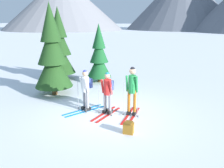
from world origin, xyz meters
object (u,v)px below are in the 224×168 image
at_px(skier_in_red, 108,91).
at_px(backpack_on_snow_front, 129,128).
at_px(pine_tree_near, 59,47).
at_px(pine_tree_far, 52,54).
at_px(skier_in_white, 86,88).
at_px(skier_in_green, 132,88).
at_px(pine_tree_mid, 99,56).

distance_m(skier_in_red, backpack_on_snow_front, 1.88).
relative_size(pine_tree_near, pine_tree_far, 0.99).
distance_m(skier_in_white, pine_tree_far, 2.85).
xyz_separation_m(skier_in_green, pine_tree_mid, (-3.16, 3.82, 0.45)).
height_order(skier_in_white, backpack_on_snow_front, skier_in_white).
bearing_deg(pine_tree_far, skier_in_red, -19.78).
relative_size(pine_tree_near, backpack_on_snow_front, 11.06).
height_order(skier_in_red, pine_tree_far, pine_tree_far).
bearing_deg(backpack_on_snow_front, skier_in_white, 151.09).
xyz_separation_m(skier_in_red, pine_tree_near, (-4.67, 3.73, 1.02)).
xyz_separation_m(skier_in_white, skier_in_red, (0.91, 0.02, -0.01)).
distance_m(skier_in_white, skier_in_red, 0.91).
xyz_separation_m(skier_in_white, skier_in_green, (1.79, 0.25, 0.15)).
bearing_deg(pine_tree_near, pine_tree_far, -61.48).
bearing_deg(pine_tree_near, pine_tree_mid, 7.40).
xyz_separation_m(pine_tree_near, pine_tree_mid, (2.39, 0.31, -0.42)).
bearing_deg(pine_tree_far, pine_tree_mid, 70.66).
distance_m(skier_in_white, pine_tree_near, 5.41).
height_order(pine_tree_far, backpack_on_snow_front, pine_tree_far).
distance_m(skier_in_red, skier_in_green, 0.92).
bearing_deg(pine_tree_near, skier_in_green, -32.27).
bearing_deg(pine_tree_far, pine_tree_near, 118.52).
height_order(pine_tree_mid, backpack_on_snow_front, pine_tree_mid).
distance_m(skier_in_white, skier_in_green, 1.82).
bearing_deg(backpack_on_snow_front, pine_tree_far, 152.12).
relative_size(pine_tree_mid, backpack_on_snow_front, 8.63).
relative_size(pine_tree_mid, pine_tree_far, 0.77).
bearing_deg(backpack_on_snow_front, skier_in_green, 104.00).
relative_size(skier_in_green, pine_tree_mid, 0.56).
relative_size(skier_in_red, backpack_on_snow_front, 4.42).
bearing_deg(skier_in_green, backpack_on_snow_front, -76.00).
xyz_separation_m(pine_tree_mid, backpack_on_snow_front, (3.52, -5.26, -1.31)).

